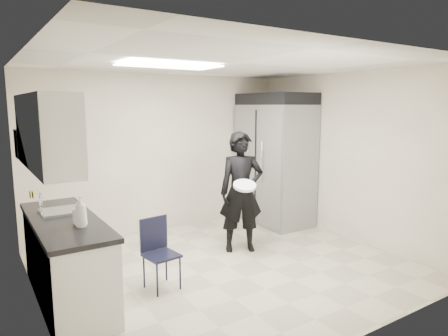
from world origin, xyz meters
TOP-DOWN VIEW (x-y plane):
  - floor at (0.00, 0.00)m, footprint 4.50×4.50m
  - ceiling at (0.00, 0.00)m, footprint 4.50×4.50m
  - back_wall at (0.00, 2.00)m, footprint 4.50×0.00m
  - left_wall at (-2.25, 0.00)m, footprint 0.00×4.00m
  - right_wall at (2.25, 0.00)m, footprint 0.00×4.00m
  - ceiling_panel at (-0.60, 0.40)m, footprint 1.20×0.60m
  - lower_counter at (-1.95, 0.20)m, footprint 0.60×1.90m
  - countertop at (-1.95, 0.20)m, footprint 0.64×1.95m
  - sink at (-1.93, 0.45)m, footprint 0.42×0.40m
  - faucet at (-2.13, 0.45)m, footprint 0.02×0.02m
  - upper_cabinets at (-2.08, 0.20)m, footprint 0.35×1.80m
  - towel_dispenser at (-2.14, 1.35)m, footprint 0.22×0.30m
  - notice_sticker_left at (-2.24, 0.10)m, footprint 0.00×0.12m
  - notice_sticker_right at (-2.24, 0.30)m, footprint 0.00×0.12m
  - commercial_fridge at (1.83, 1.27)m, footprint 0.80×1.35m
  - fridge_compressor at (1.83, 1.27)m, footprint 0.80×1.35m
  - folding_chair at (-0.99, -0.11)m, footprint 0.39×0.39m
  - man_tuxedo at (0.49, 0.42)m, footprint 0.75×0.65m
  - bucket_lid at (0.39, 0.19)m, footprint 0.41×0.41m
  - soap_bottle_a at (-1.87, -0.21)m, footprint 0.14×0.14m
  - soap_bottle_b at (-1.86, -0.06)m, footprint 0.13×0.13m

SIDE VIEW (x-z plane):
  - floor at x=0.00m, z-range 0.00..0.00m
  - folding_chair at x=-0.99m, z-range 0.00..0.79m
  - lower_counter at x=-1.95m, z-range 0.00..0.86m
  - man_tuxedo at x=0.49m, z-range 0.00..1.73m
  - sink at x=-1.93m, z-range 0.80..0.94m
  - countertop at x=-1.95m, z-range 0.86..0.91m
  - bucket_lid at x=0.39m, z-range 0.99..1.03m
  - soap_bottle_b at x=-1.86m, z-range 0.91..1.13m
  - faucet at x=-2.13m, z-range 0.90..1.14m
  - commercial_fridge at x=1.83m, z-range 0.00..2.10m
  - soap_bottle_a at x=-1.87m, z-range 0.91..1.22m
  - notice_sticker_right at x=-2.24m, z-range 1.15..1.21m
  - notice_sticker_left at x=-2.24m, z-range 1.19..1.25m
  - back_wall at x=0.00m, z-range -0.95..3.55m
  - left_wall at x=-2.25m, z-range -0.70..3.30m
  - right_wall at x=2.25m, z-range -0.70..3.30m
  - towel_dispenser at x=-2.14m, z-range 1.45..1.80m
  - upper_cabinets at x=-2.08m, z-range 1.45..2.20m
  - fridge_compressor at x=1.83m, z-range 2.10..2.30m
  - ceiling_panel at x=-0.60m, z-range 2.56..2.58m
  - ceiling at x=0.00m, z-range 2.60..2.60m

